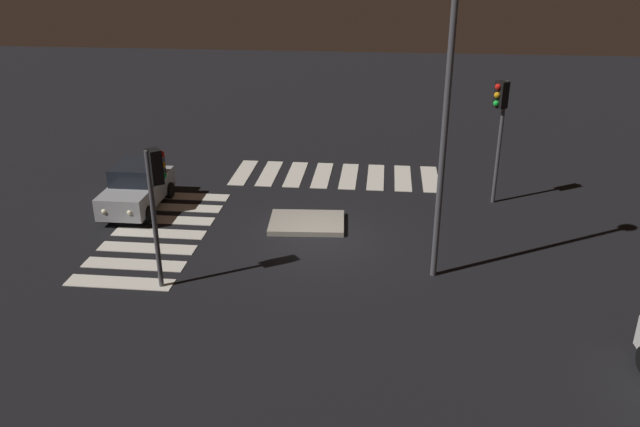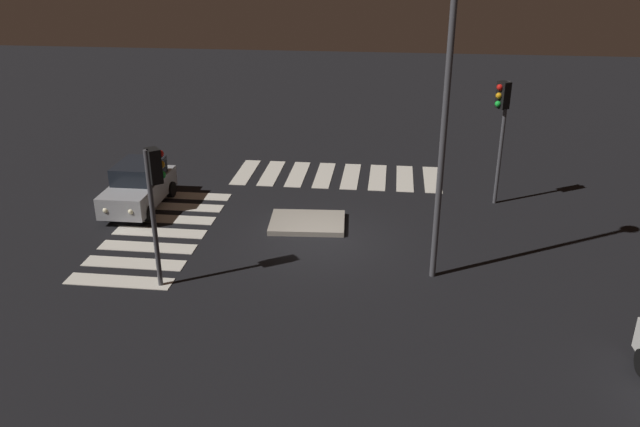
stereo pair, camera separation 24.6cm
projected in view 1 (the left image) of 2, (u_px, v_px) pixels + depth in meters
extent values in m
plane|color=black|center=(320.00, 241.00, 21.22)|extent=(80.00, 80.00, 0.00)
cube|color=gray|center=(307.00, 223.00, 22.37)|extent=(2.75, 2.14, 0.18)
cube|color=#9EA0A5|center=(137.00, 192.00, 23.54)|extent=(1.68, 3.88, 0.79)
cube|color=black|center=(137.00, 172.00, 23.47)|extent=(1.52, 1.99, 0.64)
cylinder|color=black|center=(148.00, 214.00, 22.51)|extent=(0.23, 0.62, 0.62)
cylinder|color=black|center=(104.00, 213.00, 22.65)|extent=(0.23, 0.62, 0.62)
cylinder|color=black|center=(169.00, 190.00, 24.70)|extent=(0.23, 0.62, 0.62)
cylinder|color=black|center=(129.00, 189.00, 24.85)|extent=(0.23, 0.62, 0.62)
sphere|color=#F2EABF|center=(130.00, 212.00, 21.76)|extent=(0.21, 0.21, 0.21)
sphere|color=#F2EABF|center=(104.00, 211.00, 21.84)|extent=(0.21, 0.21, 0.21)
cylinder|color=#47474C|center=(499.00, 144.00, 23.47)|extent=(0.14, 0.14, 4.68)
cube|color=black|center=(501.00, 95.00, 22.66)|extent=(0.51, 0.54, 0.96)
sphere|color=red|center=(498.00, 87.00, 22.46)|extent=(0.22, 0.22, 0.22)
sphere|color=orange|center=(497.00, 95.00, 22.57)|extent=(0.22, 0.22, 0.22)
sphere|color=green|center=(496.00, 103.00, 22.69)|extent=(0.22, 0.22, 0.22)
cylinder|color=#47474C|center=(154.00, 222.00, 17.60)|extent=(0.14, 0.14, 4.14)
cube|color=black|center=(155.00, 166.00, 17.06)|extent=(0.53, 0.54, 0.96)
sphere|color=red|center=(161.00, 155.00, 17.05)|extent=(0.22, 0.22, 0.22)
sphere|color=orange|center=(162.00, 165.00, 17.16)|extent=(0.22, 0.22, 0.22)
sphere|color=green|center=(163.00, 176.00, 17.28)|extent=(0.22, 0.22, 0.22)
cylinder|color=#47474C|center=(444.00, 142.00, 17.41)|extent=(0.18, 0.18, 8.32)
cube|color=silver|center=(430.00, 179.00, 26.74)|extent=(0.70, 3.20, 0.02)
cube|color=silver|center=(403.00, 178.00, 26.85)|extent=(0.70, 3.20, 0.02)
cube|color=silver|center=(376.00, 177.00, 26.96)|extent=(0.70, 3.20, 0.02)
cube|color=silver|center=(349.00, 176.00, 27.07)|extent=(0.70, 3.20, 0.02)
cube|color=silver|center=(322.00, 175.00, 27.18)|extent=(0.70, 3.20, 0.02)
cube|color=silver|center=(296.00, 174.00, 27.29)|extent=(0.70, 3.20, 0.02)
cube|color=silver|center=(270.00, 173.00, 27.40)|extent=(0.70, 3.20, 0.02)
cube|color=silver|center=(244.00, 172.00, 27.50)|extent=(0.70, 3.20, 0.02)
cube|color=silver|center=(188.00, 196.00, 24.90)|extent=(3.20, 0.70, 0.02)
cube|color=silver|center=(179.00, 208.00, 23.85)|extent=(3.20, 0.70, 0.02)
cube|color=silver|center=(170.00, 220.00, 22.80)|extent=(3.20, 0.70, 0.02)
cube|color=silver|center=(159.00, 233.00, 21.75)|extent=(3.20, 0.70, 0.02)
cube|color=silver|center=(147.00, 248.00, 20.70)|extent=(3.20, 0.70, 0.02)
cube|color=silver|center=(134.00, 264.00, 19.65)|extent=(3.20, 0.70, 0.02)
cube|color=silver|center=(120.00, 283.00, 18.60)|extent=(3.20, 0.70, 0.02)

